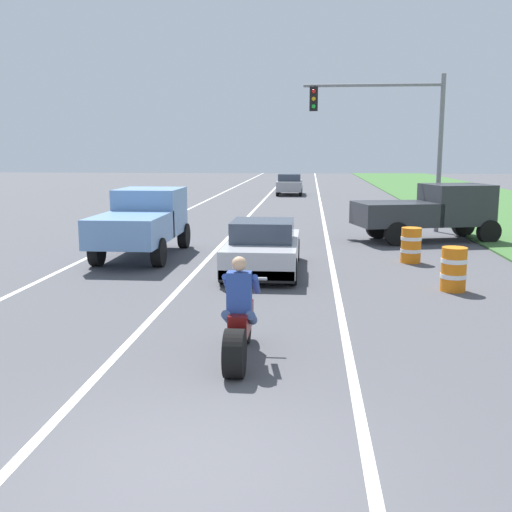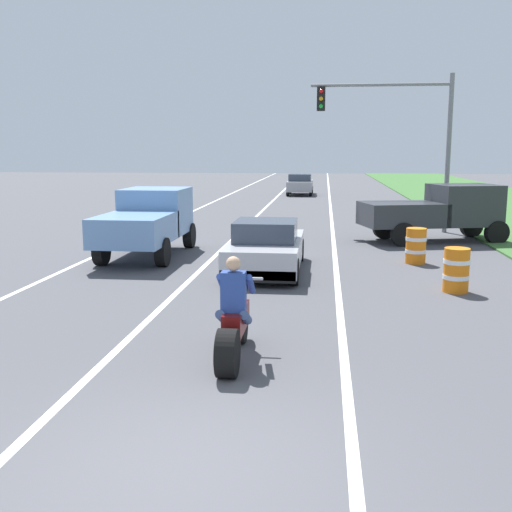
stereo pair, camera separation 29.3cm
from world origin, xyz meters
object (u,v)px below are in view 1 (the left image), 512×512
(motorcycle_with_rider, at_px, (239,324))
(traffic_light_mast_near, at_px, (396,127))
(pickup_truck_right_shoulder_dark_grey, at_px, (431,210))
(construction_barrel_mid, at_px, (411,245))
(sports_car_silver, at_px, (263,248))
(pickup_truck_left_lane_light_blue, at_px, (143,220))
(distant_car_far_ahead, at_px, (290,184))
(construction_barrel_nearest, at_px, (454,269))

(motorcycle_with_rider, xyz_separation_m, traffic_light_mast_near, (4.28, 15.50, 3.45))
(pickup_truck_right_shoulder_dark_grey, distance_m, traffic_light_mast_near, 4.00)
(motorcycle_with_rider, distance_m, construction_barrel_mid, 9.46)
(sports_car_silver, distance_m, pickup_truck_left_lane_light_blue, 4.30)
(sports_car_silver, xyz_separation_m, pickup_truck_left_lane_light_blue, (-3.76, 2.02, 0.48))
(sports_car_silver, bearing_deg, traffic_light_mast_near, 62.43)
(sports_car_silver, distance_m, traffic_light_mast_near, 10.23)
(construction_barrel_mid, distance_m, distant_car_far_ahead, 26.85)
(motorcycle_with_rider, height_order, construction_barrel_mid, motorcycle_with_rider)
(sports_car_silver, xyz_separation_m, construction_barrel_mid, (4.08, 1.67, -0.13))
(traffic_light_mast_near, xyz_separation_m, distant_car_far_ahead, (-4.73, 19.61, -3.27))
(construction_barrel_nearest, bearing_deg, pickup_truck_left_lane_light_blue, 154.89)
(pickup_truck_right_shoulder_dark_grey, relative_size, distant_car_far_ahead, 1.29)
(pickup_truck_right_shoulder_dark_grey, bearing_deg, sports_car_silver, -132.09)
(pickup_truck_right_shoulder_dark_grey, bearing_deg, pickup_truck_left_lane_light_blue, -156.51)
(traffic_light_mast_near, relative_size, construction_barrel_mid, 6.00)
(sports_car_silver, bearing_deg, distant_car_far_ahead, 90.53)
(pickup_truck_left_lane_light_blue, bearing_deg, pickup_truck_right_shoulder_dark_grey, 23.49)
(pickup_truck_left_lane_light_blue, bearing_deg, sports_car_silver, -28.25)
(motorcycle_with_rider, distance_m, pickup_truck_right_shoulder_dark_grey, 14.00)
(motorcycle_with_rider, xyz_separation_m, distant_car_far_ahead, (-0.44, 35.11, 0.18))
(motorcycle_with_rider, bearing_deg, pickup_truck_right_shoulder_dark_grey, 67.95)
(pickup_truck_left_lane_light_blue, bearing_deg, distant_car_far_ahead, 82.38)
(pickup_truck_right_shoulder_dark_grey, distance_m, construction_barrel_mid, 4.60)
(distant_car_far_ahead, bearing_deg, sports_car_silver, -89.47)
(construction_barrel_nearest, bearing_deg, pickup_truck_right_shoulder_dark_grey, 82.92)
(motorcycle_with_rider, xyz_separation_m, construction_barrel_mid, (3.89, 8.62, -0.09))
(traffic_light_mast_near, bearing_deg, sports_car_silver, -117.57)
(construction_barrel_nearest, xyz_separation_m, construction_barrel_mid, (-0.39, 3.50, 0.00))
(pickup_truck_left_lane_light_blue, relative_size, construction_barrel_nearest, 4.80)
(traffic_light_mast_near, bearing_deg, construction_barrel_nearest, -90.01)
(traffic_light_mast_near, relative_size, distant_car_far_ahead, 1.50)
(pickup_truck_left_lane_light_blue, distance_m, construction_barrel_nearest, 9.10)
(motorcycle_with_rider, relative_size, construction_barrel_nearest, 2.21)
(traffic_light_mast_near, bearing_deg, construction_barrel_mid, -93.23)
(sports_car_silver, height_order, pickup_truck_right_shoulder_dark_grey, pickup_truck_right_shoulder_dark_grey)
(motorcycle_with_rider, xyz_separation_m, construction_barrel_nearest, (4.28, 5.12, -0.09))
(distant_car_far_ahead, bearing_deg, pickup_truck_left_lane_light_blue, -97.62)
(construction_barrel_nearest, bearing_deg, distant_car_far_ahead, 98.95)
(traffic_light_mast_near, bearing_deg, pickup_truck_left_lane_light_blue, -141.56)
(motorcycle_with_rider, distance_m, construction_barrel_nearest, 6.67)
(motorcycle_with_rider, bearing_deg, traffic_light_mast_near, 74.56)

